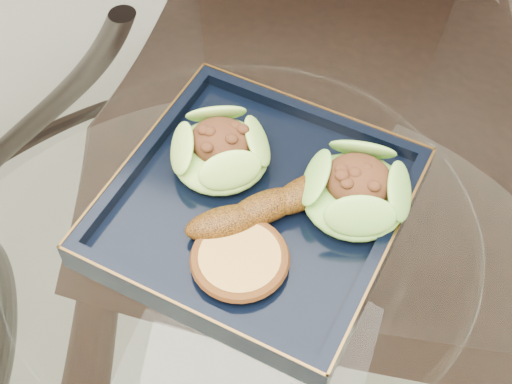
% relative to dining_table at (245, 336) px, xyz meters
% --- Properties ---
extents(dining_table, '(1.13, 1.13, 0.77)m').
position_rel_dining_table_xyz_m(dining_table, '(0.00, 0.00, 0.00)').
color(dining_table, white).
rests_on(dining_table, ground).
extents(dining_chair, '(0.48, 0.48, 0.93)m').
position_rel_dining_table_xyz_m(dining_chair, '(-0.06, 0.40, -0.08)').
color(dining_chair, black).
rests_on(dining_chair, ground).
extents(navy_plate, '(0.29, 0.29, 0.02)m').
position_rel_dining_table_xyz_m(navy_plate, '(-0.01, 0.05, 0.17)').
color(navy_plate, black).
rests_on(navy_plate, dining_table).
extents(lettuce_wrap_left, '(0.11, 0.11, 0.04)m').
position_rel_dining_table_xyz_m(lettuce_wrap_left, '(-0.06, 0.09, 0.20)').
color(lettuce_wrap_left, olive).
rests_on(lettuce_wrap_left, navy_plate).
extents(lettuce_wrap_right, '(0.12, 0.12, 0.04)m').
position_rel_dining_table_xyz_m(lettuce_wrap_right, '(0.08, 0.09, 0.20)').
color(lettuce_wrap_right, '#5D9D2D').
rests_on(lettuce_wrap_right, navy_plate).
extents(roasted_plantain, '(0.13, 0.13, 0.03)m').
position_rel_dining_table_xyz_m(roasted_plantain, '(0.00, 0.04, 0.20)').
color(roasted_plantain, '#60360A').
rests_on(roasted_plantain, navy_plate).
extents(crumb_patty, '(0.11, 0.11, 0.01)m').
position_rel_dining_table_xyz_m(crumb_patty, '(0.00, -0.01, 0.19)').
color(crumb_patty, gold).
rests_on(crumb_patty, navy_plate).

